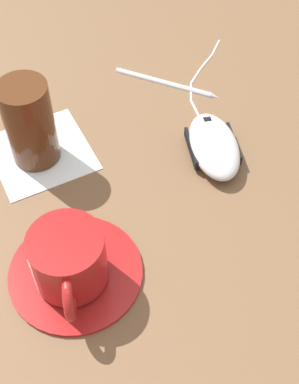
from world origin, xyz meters
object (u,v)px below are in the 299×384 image
(coffee_cup, at_px, (68,260))
(computer_mouse, at_px, (212,143))
(pen, at_px, (166,81))
(saucer, at_px, (75,271))
(drinking_glass, at_px, (30,123))

(coffee_cup, height_order, computer_mouse, coffee_cup)
(coffee_cup, height_order, pen, coffee_cup)
(saucer, distance_m, drinking_glass, 0.19)
(drinking_glass, bearing_deg, pen, -158.44)
(saucer, distance_m, pen, 0.33)
(computer_mouse, bearing_deg, drinking_glass, -16.18)
(drinking_glass, xyz_separation_m, pen, (-0.20, -0.08, -0.05))
(saucer, distance_m, coffee_cup, 0.04)
(saucer, xyz_separation_m, pen, (-0.20, -0.26, -0.00))
(saucer, xyz_separation_m, computer_mouse, (-0.21, -0.12, 0.01))
(coffee_cup, relative_size, computer_mouse, 0.89)
(computer_mouse, xyz_separation_m, pen, (0.01, -0.14, -0.01))
(drinking_glass, distance_m, pen, 0.23)
(saucer, relative_size, drinking_glass, 1.30)
(computer_mouse, height_order, pen, computer_mouse)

